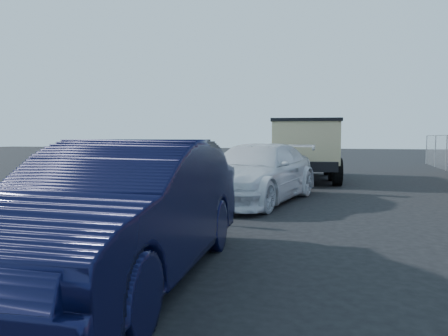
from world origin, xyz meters
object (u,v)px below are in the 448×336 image
(parking_meter, at_px, (146,164))
(white_wagon, at_px, (256,172))
(navy_sedan, at_px, (124,210))
(dump_truck, at_px, (304,145))

(parking_meter, distance_m, white_wagon, 3.58)
(navy_sedan, xyz_separation_m, dump_truck, (0.73, 13.48, 0.55))
(navy_sedan, distance_m, dump_truck, 13.51)
(white_wagon, bearing_deg, dump_truck, 95.45)
(white_wagon, relative_size, navy_sedan, 1.04)
(white_wagon, xyz_separation_m, navy_sedan, (-0.18, -6.69, 0.07))
(parking_meter, distance_m, navy_sedan, 3.83)
(parking_meter, bearing_deg, navy_sedan, -53.25)
(parking_meter, relative_size, dump_truck, 0.21)
(dump_truck, bearing_deg, white_wagon, -101.75)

